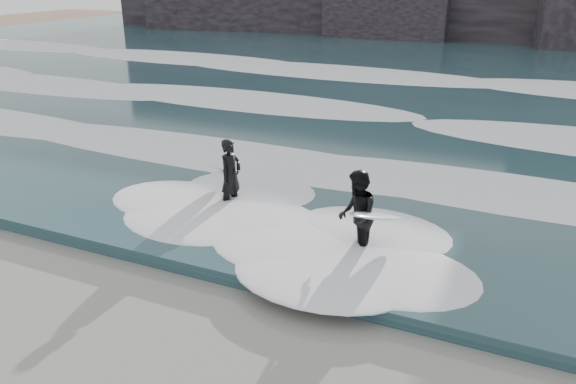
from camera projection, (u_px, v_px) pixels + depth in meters
sea at (462, 70)px, 32.50m from camera, size 90.00×52.00×0.30m
foam_near at (353, 174)px, 15.51m from camera, size 60.00×3.20×0.20m
foam_mid at (411, 116)px, 21.42m from camera, size 60.00×4.00×0.24m
foam_far at (451, 77)px, 29.01m from camera, size 60.00×4.80×0.30m
surfer_left at (229, 175)px, 13.88m from camera, size 1.17×1.87×1.86m
surfer_right at (358, 216)px, 11.51m from camera, size 1.47×2.02×1.94m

